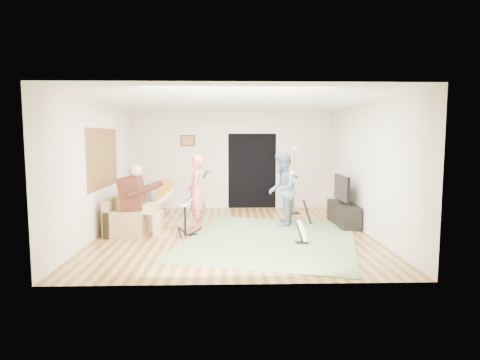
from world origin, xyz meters
name	(u,v)px	position (x,y,z in m)	size (l,w,h in m)	color
floor	(234,232)	(0.00, 0.00, 0.00)	(6.00, 6.00, 0.00)	brown
walls	(234,168)	(0.00, 0.00, 1.35)	(5.50, 6.00, 2.70)	beige
ceiling	(234,102)	(0.00, 0.00, 2.70)	(6.00, 6.00, 0.00)	white
window_blinds	(103,158)	(-2.74, 0.20, 1.55)	(2.05, 2.05, 0.00)	brown
doorway	(252,171)	(0.55, 2.99, 1.05)	(2.10, 2.10, 0.00)	black
picture_frame	(188,141)	(-1.25, 2.99, 1.90)	(0.42, 0.03, 0.32)	#3F2314
area_rug	(271,239)	(0.70, -0.63, 0.01)	(3.16, 3.82, 0.02)	#5D7748
sofa	(129,217)	(-2.28, 0.41, 0.25)	(0.77, 1.88, 0.76)	olive
drummer	(142,208)	(-1.86, -0.24, 0.56)	(0.94, 0.53, 1.45)	#471F14
drum_kit	(185,220)	(-1.00, -0.24, 0.32)	(0.40, 0.72, 0.74)	black
singer	(196,193)	(-0.81, 0.26, 0.81)	(0.59, 0.39, 1.61)	#DB5F60
microphone	(205,174)	(-0.61, 0.26, 1.20)	(0.06, 0.06, 0.24)	black
guitarist	(282,189)	(1.08, 0.64, 0.82)	(0.80, 0.62, 1.65)	slate
guitar_held	(291,176)	(1.28, 0.64, 1.12)	(0.12, 0.60, 0.26)	white
guitar_spare	(302,231)	(1.26, -0.93, 0.24)	(0.30, 0.27, 0.84)	black
torchiere_lamp	(294,168)	(1.60, 2.10, 1.19)	(0.31, 0.31, 1.74)	black
dining_chair	(166,203)	(-1.73, 1.93, 0.32)	(0.44, 0.46, 0.89)	#CFB686
tv_cabinet	(343,214)	(2.50, 0.69, 0.25)	(0.40, 1.40, 0.50)	black
television	(342,188)	(2.45, 0.69, 0.85)	(0.06, 1.06, 0.58)	black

